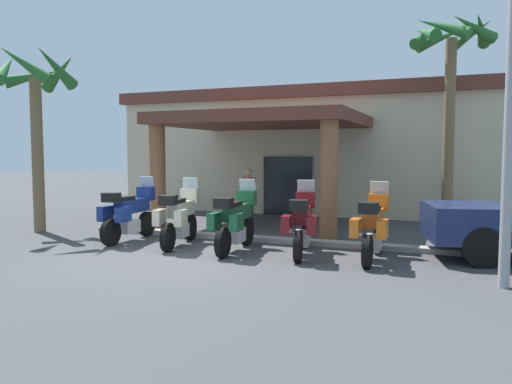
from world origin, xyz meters
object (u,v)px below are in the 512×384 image
(motorcycle_blue, at_px, (129,214))
(motorcycle_orange, at_px, (373,227))
(motel_building, at_px, (308,150))
(palm_tree_roadside, at_px, (36,96))
(motorcycle_maroon, at_px, (302,223))
(palm_tree_near_portico, at_px, (450,61))
(motorcycle_green, at_px, (235,221))
(pedestrian, at_px, (249,193))
(motorcycle_cream, at_px, (179,217))

(motorcycle_blue, distance_m, motorcycle_orange, 6.10)
(motel_building, bearing_deg, palm_tree_roadside, -120.62)
(motorcycle_maroon, xyz_separation_m, palm_tree_roadside, (-7.79, 0.44, 3.10))
(motel_building, height_order, palm_tree_roadside, palm_tree_roadside)
(motorcycle_maroon, height_order, palm_tree_near_portico, palm_tree_near_portico)
(motorcycle_green, xyz_separation_m, pedestrian, (-1.15, 3.67, 0.32))
(motorcycle_green, xyz_separation_m, palm_tree_roadside, (-6.26, 0.58, 3.10))
(motorcycle_maroon, xyz_separation_m, palm_tree_near_portico, (2.90, 5.53, 4.22))
(motorcycle_orange, bearing_deg, motorcycle_maroon, 90.21)
(motorcycle_orange, distance_m, palm_tree_near_portico, 7.09)
(motorcycle_cream, xyz_separation_m, pedestrian, (0.38, 3.53, 0.32))
(motorcycle_blue, height_order, motorcycle_orange, same)
(motorcycle_cream, xyz_separation_m, palm_tree_near_portico, (5.95, 5.54, 4.22))
(motorcycle_green, relative_size, motorcycle_orange, 1.00)
(motel_building, bearing_deg, motorcycle_cream, -93.26)
(motorcycle_cream, relative_size, palm_tree_near_portico, 0.35)
(motorcycle_cream, xyz_separation_m, motorcycle_maroon, (3.05, 0.00, 0.00))
(motorcycle_maroon, bearing_deg, motorcycle_cream, 79.96)
(motorcycle_green, bearing_deg, palm_tree_near_portico, -41.01)
(motorcycle_cream, bearing_deg, motorcycle_green, -104.90)
(palm_tree_near_portico, bearing_deg, motorcycle_cream, -137.08)
(motel_building, height_order, motorcycle_green, motel_building)
(motorcycle_cream, bearing_deg, palm_tree_roadside, 74.93)
(motorcycle_cream, height_order, motorcycle_orange, same)
(motel_building, xyz_separation_m, motorcycle_cream, (-0.67, -9.27, -1.65))
(motorcycle_green, bearing_deg, pedestrian, 14.36)
(motorcycle_green, bearing_deg, motorcycle_cream, 81.83)
(motorcycle_blue, relative_size, motorcycle_maroon, 1.00)
(motorcycle_cream, distance_m, palm_tree_near_portico, 9.16)
(motorcycle_cream, relative_size, motorcycle_maroon, 1.00)
(motel_building, bearing_deg, pedestrian, -92.03)
(motorcycle_blue, relative_size, motorcycle_orange, 1.00)
(palm_tree_near_portico, height_order, palm_tree_roadside, palm_tree_near_portico)
(motel_building, bearing_deg, motorcycle_blue, -102.63)
(motorcycle_orange, bearing_deg, palm_tree_roadside, 87.30)
(motel_building, relative_size, motorcycle_maroon, 6.52)
(motorcycle_green, distance_m, motorcycle_maroon, 1.53)
(motorcycle_orange, bearing_deg, pedestrian, 49.97)
(pedestrian, bearing_deg, motel_building, 17.52)
(pedestrian, xyz_separation_m, palm_tree_near_portico, (5.58, 2.01, 3.90))
(motel_building, relative_size, palm_tree_roadside, 2.79)
(motorcycle_orange, relative_size, palm_tree_roadside, 0.43)
(motel_building, bearing_deg, motorcycle_green, -83.93)
(motel_building, distance_m, motorcycle_cream, 9.44)
(motorcycle_green, height_order, palm_tree_roadside, palm_tree_roadside)
(motorcycle_orange, bearing_deg, palm_tree_near_portico, -14.04)
(motorcycle_blue, xyz_separation_m, pedestrian, (1.90, 3.41, 0.32))
(motorcycle_orange, relative_size, pedestrian, 1.26)
(palm_tree_near_portico, xyz_separation_m, palm_tree_roadside, (-10.69, -5.10, -1.12))
(motorcycle_orange, bearing_deg, motorcycle_green, 92.68)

